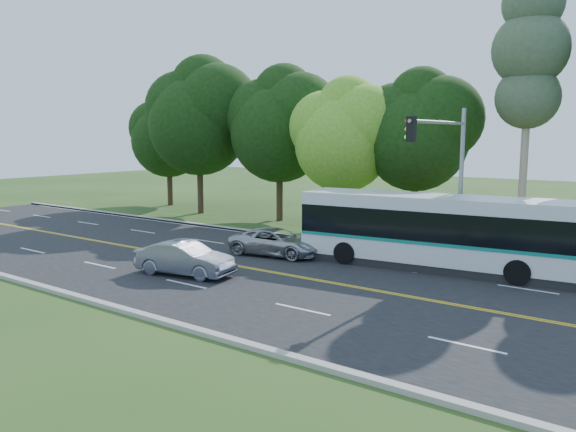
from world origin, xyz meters
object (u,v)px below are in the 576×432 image
Objects in this scene: transit_bus at (439,233)px; suv at (277,242)px; sedan at (185,258)px; traffic_signal at (447,161)px.

transit_bus is 2.67× the size of suv.
sedan is at bearing -144.11° from transit_bus.
traffic_signal is 1.52× the size of suv.
sedan is 0.92× the size of suv.
sedan is at bearing 164.07° from suv.
traffic_signal is 8.75m from suv.
traffic_signal is at bearing -79.21° from suv.
suv is at bearing -18.13° from sedan.
traffic_signal is 3.15m from transit_bus.
traffic_signal reaches higher than sedan.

